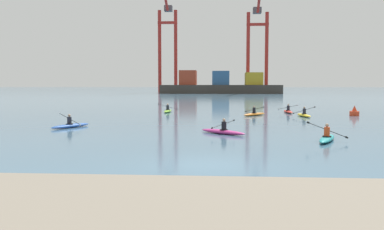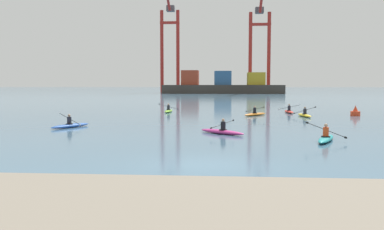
{
  "view_description": "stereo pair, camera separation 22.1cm",
  "coord_description": "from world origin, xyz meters",
  "px_view_note": "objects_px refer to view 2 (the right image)",
  "views": [
    {
      "loc": [
        0.46,
        -15.16,
        3.05
      ],
      "look_at": [
        -1.69,
        16.82,
        0.6
      ],
      "focal_mm": 37.9,
      "sensor_mm": 36.0,
      "label": 1
    },
    {
      "loc": [
        0.68,
        -15.14,
        3.05
      ],
      "look_at": [
        -1.69,
        16.82,
        0.6
      ],
      "focal_mm": 37.9,
      "sensor_mm": 36.0,
      "label": 2
    }
  ],
  "objects_px": {
    "kayak_teal": "(326,138)",
    "kayak_lime": "(169,111)",
    "channel_buoy": "(355,112)",
    "kayak_red": "(289,111)",
    "gantry_crane_west_mid": "(260,38)",
    "kayak_yellow": "(305,115)",
    "container_barge": "(222,86)",
    "kayak_magenta": "(222,131)",
    "kayak_blue": "(70,125)",
    "kayak_orange": "(255,114)",
    "gantry_crane_west": "(170,38)"
  },
  "relations": [
    {
      "from": "container_barge",
      "to": "kayak_lime",
      "type": "distance_m",
      "value": 90.2
    },
    {
      "from": "gantry_crane_west_mid",
      "to": "kayak_magenta",
      "type": "distance_m",
      "value": 117.5
    },
    {
      "from": "kayak_blue",
      "to": "kayak_red",
      "type": "relative_size",
      "value": 0.97
    },
    {
      "from": "gantry_crane_west_mid",
      "to": "kayak_magenta",
      "type": "height_order",
      "value": "gantry_crane_west_mid"
    },
    {
      "from": "gantry_crane_west",
      "to": "kayak_lime",
      "type": "xyz_separation_m",
      "value": [
        12.87,
        -100.55,
        -19.3
      ]
    },
    {
      "from": "gantry_crane_west_mid",
      "to": "kayak_magenta",
      "type": "bearing_deg",
      "value": -96.28
    },
    {
      "from": "channel_buoy",
      "to": "kayak_teal",
      "type": "bearing_deg",
      "value": -112.02
    },
    {
      "from": "gantry_crane_west_mid",
      "to": "kayak_orange",
      "type": "height_order",
      "value": "gantry_crane_west_mid"
    },
    {
      "from": "kayak_yellow",
      "to": "container_barge",
      "type": "bearing_deg",
      "value": 94.6
    },
    {
      "from": "kayak_blue",
      "to": "kayak_yellow",
      "type": "bearing_deg",
      "value": 30.74
    },
    {
      "from": "gantry_crane_west",
      "to": "channel_buoy",
      "type": "distance_m",
      "value": 110.64
    },
    {
      "from": "channel_buoy",
      "to": "kayak_magenta",
      "type": "xyz_separation_m",
      "value": [
        -12.8,
        -15.18,
        -0.19
      ]
    },
    {
      "from": "kayak_lime",
      "to": "kayak_teal",
      "type": "distance_m",
      "value": 24.51
    },
    {
      "from": "container_barge",
      "to": "kayak_red",
      "type": "height_order",
      "value": "container_barge"
    },
    {
      "from": "kayak_red",
      "to": "kayak_lime",
      "type": "bearing_deg",
      "value": 179.16
    },
    {
      "from": "kayak_red",
      "to": "gantry_crane_west_mid",
      "type": "bearing_deg",
      "value": 86.67
    },
    {
      "from": "gantry_crane_west_mid",
      "to": "kayak_yellow",
      "type": "distance_m",
      "value": 103.3
    },
    {
      "from": "container_barge",
      "to": "kayak_orange",
      "type": "height_order",
      "value": "container_barge"
    },
    {
      "from": "kayak_teal",
      "to": "kayak_lime",
      "type": "bearing_deg",
      "value": 117.58
    },
    {
      "from": "kayak_red",
      "to": "gantry_crane_west",
      "type": "bearing_deg",
      "value": 104.34
    },
    {
      "from": "channel_buoy",
      "to": "kayak_red",
      "type": "xyz_separation_m",
      "value": [
        -5.72,
        3.59,
        -0.19
      ]
    },
    {
      "from": "kayak_orange",
      "to": "kayak_lime",
      "type": "bearing_deg",
      "value": 155.24
    },
    {
      "from": "kayak_teal",
      "to": "kayak_magenta",
      "type": "bearing_deg",
      "value": 153.51
    },
    {
      "from": "kayak_lime",
      "to": "kayak_orange",
      "type": "height_order",
      "value": "same"
    },
    {
      "from": "gantry_crane_west",
      "to": "kayak_teal",
      "type": "height_order",
      "value": "gantry_crane_west"
    },
    {
      "from": "kayak_lime",
      "to": "kayak_yellow",
      "type": "distance_m",
      "value": 14.48
    },
    {
      "from": "kayak_lime",
      "to": "container_barge",
      "type": "bearing_deg",
      "value": 86.26
    },
    {
      "from": "kayak_blue",
      "to": "kayak_orange",
      "type": "bearing_deg",
      "value": 40.69
    },
    {
      "from": "kayak_teal",
      "to": "container_barge",
      "type": "bearing_deg",
      "value": 92.81
    },
    {
      "from": "kayak_lime",
      "to": "kayak_red",
      "type": "xyz_separation_m",
      "value": [
        12.89,
        -0.19,
        0.0
      ]
    },
    {
      "from": "gantry_crane_west_mid",
      "to": "kayak_lime",
      "type": "distance_m",
      "value": 99.86
    },
    {
      "from": "kayak_blue",
      "to": "kayak_yellow",
      "type": "height_order",
      "value": "kayak_blue"
    },
    {
      "from": "kayak_yellow",
      "to": "kayak_magenta",
      "type": "bearing_deg",
      "value": -119.21
    },
    {
      "from": "container_barge",
      "to": "kayak_blue",
      "type": "xyz_separation_m",
      "value": [
        -10.71,
        -106.04,
        -2.37
      ]
    },
    {
      "from": "gantry_crane_west_mid",
      "to": "kayak_blue",
      "type": "distance_m",
      "value": 116.32
    },
    {
      "from": "kayak_red",
      "to": "channel_buoy",
      "type": "bearing_deg",
      "value": -32.13
    },
    {
      "from": "kayak_lime",
      "to": "kayak_blue",
      "type": "bearing_deg",
      "value": -106.76
    },
    {
      "from": "gantry_crane_west_mid",
      "to": "kayak_teal",
      "type": "relative_size",
      "value": 11.26
    },
    {
      "from": "container_barge",
      "to": "channel_buoy",
      "type": "height_order",
      "value": "container_barge"
    },
    {
      "from": "container_barge",
      "to": "channel_buoy",
      "type": "distance_m",
      "value": 94.64
    },
    {
      "from": "kayak_blue",
      "to": "kayak_red",
      "type": "xyz_separation_m",
      "value": [
        17.73,
        15.88,
        0.0
      ]
    },
    {
      "from": "kayak_red",
      "to": "kayak_orange",
      "type": "xyz_separation_m",
      "value": [
        -3.88,
        -3.97,
        0.0
      ]
    },
    {
      "from": "kayak_magenta",
      "to": "kayak_teal",
      "type": "bearing_deg",
      "value": -26.49
    },
    {
      "from": "container_barge",
      "to": "kayak_teal",
      "type": "xyz_separation_m",
      "value": [
        5.47,
        -111.7,
        -2.37
      ]
    },
    {
      "from": "kayak_yellow",
      "to": "kayak_lime",
      "type": "bearing_deg",
      "value": 159.21
    },
    {
      "from": "kayak_teal",
      "to": "kayak_yellow",
      "type": "bearing_deg",
      "value": 82.49
    },
    {
      "from": "container_barge",
      "to": "kayak_blue",
      "type": "relative_size",
      "value": 11.84
    },
    {
      "from": "kayak_lime",
      "to": "kayak_yellow",
      "type": "xyz_separation_m",
      "value": [
        13.54,
        -5.14,
        0.0
      ]
    },
    {
      "from": "kayak_blue",
      "to": "kayak_yellow",
      "type": "distance_m",
      "value": 21.38
    },
    {
      "from": "channel_buoy",
      "to": "gantry_crane_west_mid",
      "type": "bearing_deg",
      "value": 90.06
    }
  ]
}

